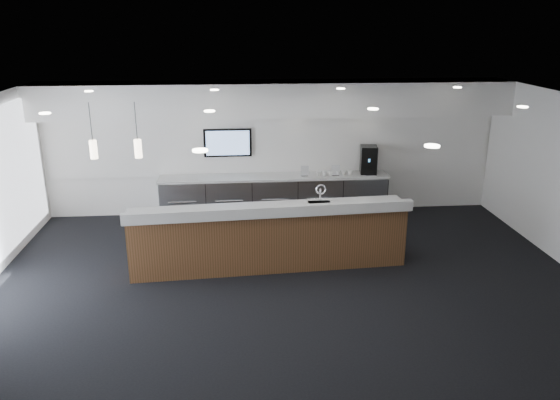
{
  "coord_description": "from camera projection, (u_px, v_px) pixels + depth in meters",
  "views": [
    {
      "loc": [
        -0.85,
        -7.91,
        4.22
      ],
      "look_at": [
        -0.07,
        1.3,
        1.16
      ],
      "focal_mm": 35.0,
      "sensor_mm": 36.0,
      "label": 1
    }
  ],
  "objects": [
    {
      "name": "ceiling",
      "position": [
        292.0,
        108.0,
        7.94
      ],
      "size": [
        10.0,
        8.0,
        0.02
      ],
      "primitive_type": "cube",
      "color": "black",
      "rests_on": "back_wall"
    },
    {
      "name": "wall_tv",
      "position": [
        228.0,
        143.0,
        11.98
      ],
      "size": [
        1.05,
        0.08,
        0.62
      ],
      "color": "black",
      "rests_on": "back_wall"
    },
    {
      "name": "service_counter",
      "position": [
        269.0,
        237.0,
        9.64
      ],
      "size": [
        4.95,
        1.13,
        1.49
      ],
      "rotation": [
        0.0,
        0.0,
        0.06
      ],
      "color": "#4C3219",
      "rests_on": "ground"
    },
    {
      "name": "cup_0",
      "position": [
        350.0,
        173.0,
        12.06
      ],
      "size": [
        0.11,
        0.11,
        0.1
      ],
      "primitive_type": "imported",
      "color": "white",
      "rests_on": "back_credenza"
    },
    {
      "name": "cup_1",
      "position": [
        344.0,
        173.0,
        12.05
      ],
      "size": [
        0.15,
        0.15,
        0.1
      ],
      "primitive_type": "imported",
      "rotation": [
        0.0,
        0.0,
        0.65
      ],
      "color": "white",
      "rests_on": "back_credenza"
    },
    {
      "name": "pendant_right",
      "position": [
        93.0,
        150.0,
        8.68
      ],
      "size": [
        0.12,
        0.12,
        0.3
      ],
      "primitive_type": "cylinder",
      "color": "beige",
      "rests_on": "ceiling"
    },
    {
      "name": "back_credenza",
      "position": [
        274.0,
        196.0,
        12.17
      ],
      "size": [
        5.06,
        0.66,
        0.95
      ],
      "color": "gray",
      "rests_on": "ground"
    },
    {
      "name": "cup_3",
      "position": [
        331.0,
        173.0,
        12.03
      ],
      "size": [
        0.14,
        0.14,
        0.1
      ],
      "primitive_type": "imported",
      "rotation": [
        0.0,
        0.0,
        1.94
      ],
      "color": "white",
      "rests_on": "back_credenza"
    },
    {
      "name": "alcove_panel",
      "position": [
        273.0,
        144.0,
        12.13
      ],
      "size": [
        9.8,
        0.06,
        1.4
      ],
      "primitive_type": "cube",
      "color": "white",
      "rests_on": "back_wall"
    },
    {
      "name": "pendant_left",
      "position": [
        138.0,
        149.0,
        8.74
      ],
      "size": [
        0.12,
        0.12,
        0.3
      ],
      "primitive_type": "cylinder",
      "color": "beige",
      "rests_on": "ceiling"
    },
    {
      "name": "ceiling_can_lights",
      "position": [
        292.0,
        110.0,
        7.95
      ],
      "size": [
        7.0,
        5.0,
        0.02
      ],
      "primitive_type": null,
      "color": "silver",
      "rests_on": "ceiling"
    },
    {
      "name": "soffit_bulkhead",
      "position": [
        274.0,
        99.0,
        11.41
      ],
      "size": [
        10.0,
        0.9,
        0.7
      ],
      "primitive_type": "cube",
      "color": "white",
      "rests_on": "back_wall"
    },
    {
      "name": "cup_2",
      "position": [
        337.0,
        173.0,
        12.04
      ],
      "size": [
        0.13,
        0.13,
        0.1
      ],
      "primitive_type": "imported",
      "rotation": [
        0.0,
        0.0,
        1.29
      ],
      "color": "white",
      "rests_on": "back_credenza"
    },
    {
      "name": "info_sign_right",
      "position": [
        336.0,
        170.0,
        11.99
      ],
      "size": [
        0.18,
        0.03,
        0.24
      ],
      "primitive_type": "cube",
      "rotation": [
        0.0,
        0.0,
        -0.06
      ],
      "color": "silver",
      "rests_on": "back_credenza"
    },
    {
      "name": "back_wall",
      "position": [
        273.0,
        148.0,
        12.19
      ],
      "size": [
        10.0,
        0.02,
        3.0
      ],
      "primitive_type": "cube",
      "color": "white",
      "rests_on": "ground"
    },
    {
      "name": "ground",
      "position": [
        291.0,
        292.0,
        8.88
      ],
      "size": [
        10.0,
        10.0,
        0.0
      ],
      "primitive_type": "plane",
      "color": "black",
      "rests_on": "ground"
    },
    {
      "name": "coffee_machine",
      "position": [
        369.0,
        160.0,
        12.13
      ],
      "size": [
        0.41,
        0.5,
        0.62
      ],
      "rotation": [
        0.0,
        0.0,
        -0.14
      ],
      "color": "black",
      "rests_on": "back_credenza"
    },
    {
      "name": "cup_5",
      "position": [
        319.0,
        173.0,
        12.01
      ],
      "size": [
        0.12,
        0.12,
        0.1
      ],
      "primitive_type": "imported",
      "rotation": [
        0.0,
        0.0,
        3.23
      ],
      "color": "white",
      "rests_on": "back_credenza"
    },
    {
      "name": "info_sign_left",
      "position": [
        305.0,
        171.0,
        11.96
      ],
      "size": [
        0.17,
        0.03,
        0.23
      ],
      "primitive_type": "cube",
      "rotation": [
        0.0,
        0.0,
        -0.05
      ],
      "color": "silver",
      "rests_on": "back_credenza"
    },
    {
      "name": "cup_4",
      "position": [
        325.0,
        173.0,
        12.02
      ],
      "size": [
        0.15,
        0.15,
        0.1
      ],
      "primitive_type": "imported",
      "rotation": [
        0.0,
        0.0,
        2.58
      ],
      "color": "white",
      "rests_on": "back_credenza"
    }
  ]
}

